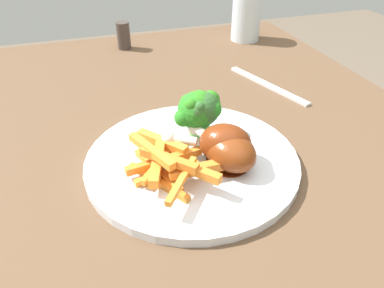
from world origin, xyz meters
The scene contains 11 objects.
dining_table centered at (0.00, 0.00, 0.66)m, with size 1.25×0.88×0.75m.
dinner_plate centered at (0.08, -0.04, 0.76)m, with size 0.28×0.28×0.01m, color silver.
broccoli_floret_front centered at (0.13, -0.07, 0.81)m, with size 0.05×0.06×0.07m.
broccoli_floret_middle centered at (0.12, -0.07, 0.81)m, with size 0.05×0.05×0.07m.
broccoli_floret_back centered at (0.12, -0.06, 0.80)m, with size 0.05×0.06×0.06m.
carrot_fries_pile centered at (0.05, 0.00, 0.78)m, with size 0.15×0.11×0.04m.
chicken_drumstick_near centered at (0.06, -0.07, 0.79)m, with size 0.09×0.11×0.05m.
chicken_drumstick_far centered at (0.05, -0.08, 0.79)m, with size 0.12×0.08×0.04m.
fork centered at (0.25, -0.25, 0.75)m, with size 0.19×0.01×0.01m, color silver.
water_glass centered at (0.51, -0.32, 0.80)m, with size 0.07×0.07×0.10m, color silver.
pepper_shaker centered at (0.53, -0.03, 0.78)m, with size 0.03×0.03×0.06m, color #423833.
Camera 1 is at (-0.29, 0.08, 1.05)m, focal length 34.05 mm.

